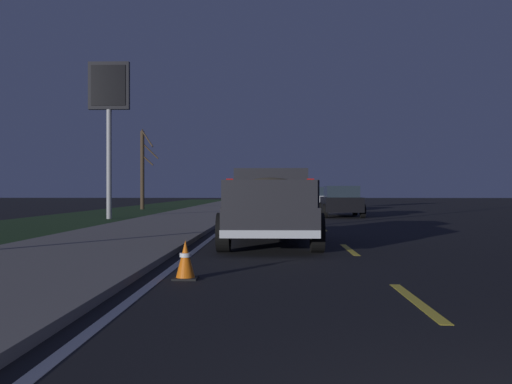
{
  "coord_description": "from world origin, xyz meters",
  "views": [
    {
      "loc": [
        -2.45,
        1.7,
        1.32
      ],
      "look_at": [
        11.65,
        2.12,
        1.28
      ],
      "focal_mm": 40.07,
      "sensor_mm": 36.0,
      "label": 1
    }
  ],
  "objects_px": {
    "gas_price_sign": "(109,101)",
    "traffic_cone_near": "(185,260)",
    "pickup_truck": "(271,204)",
    "sedan_black": "(341,201)",
    "sedan_silver": "(324,199)",
    "bare_tree_far": "(143,167)"
  },
  "relations": [
    {
      "from": "sedan_silver",
      "to": "bare_tree_far",
      "type": "distance_m",
      "value": 12.71
    },
    {
      "from": "sedan_black",
      "to": "gas_price_sign",
      "type": "bearing_deg",
      "value": 103.7
    },
    {
      "from": "gas_price_sign",
      "to": "traffic_cone_near",
      "type": "distance_m",
      "value": 19.54
    },
    {
      "from": "gas_price_sign",
      "to": "sedan_black",
      "type": "bearing_deg",
      "value": -76.3
    },
    {
      "from": "sedan_black",
      "to": "pickup_truck",
      "type": "bearing_deg",
      "value": 166.8
    },
    {
      "from": "sedan_silver",
      "to": "sedan_black",
      "type": "xyz_separation_m",
      "value": [
        -8.79,
        -0.09,
        0.0
      ]
    },
    {
      "from": "gas_price_sign",
      "to": "bare_tree_far",
      "type": "relative_size",
      "value": 1.3
    },
    {
      "from": "pickup_truck",
      "to": "gas_price_sign",
      "type": "relative_size",
      "value": 0.75
    },
    {
      "from": "gas_price_sign",
      "to": "bare_tree_far",
      "type": "height_order",
      "value": "gas_price_sign"
    },
    {
      "from": "sedan_silver",
      "to": "sedan_black",
      "type": "relative_size",
      "value": 1.0
    },
    {
      "from": "pickup_truck",
      "to": "sedan_silver",
      "type": "height_order",
      "value": "pickup_truck"
    },
    {
      "from": "bare_tree_far",
      "to": "pickup_truck",
      "type": "bearing_deg",
      "value": -160.54
    },
    {
      "from": "sedan_silver",
      "to": "bare_tree_far",
      "type": "bearing_deg",
      "value": 81.54
    },
    {
      "from": "sedan_silver",
      "to": "traffic_cone_near",
      "type": "relative_size",
      "value": 7.62
    },
    {
      "from": "gas_price_sign",
      "to": "bare_tree_far",
      "type": "bearing_deg",
      "value": 6.32
    },
    {
      "from": "gas_price_sign",
      "to": "bare_tree_far",
      "type": "xyz_separation_m",
      "value": [
        13.32,
        1.48,
        -2.55
      ]
    },
    {
      "from": "pickup_truck",
      "to": "bare_tree_far",
      "type": "height_order",
      "value": "bare_tree_far"
    },
    {
      "from": "pickup_truck",
      "to": "sedan_silver",
      "type": "xyz_separation_m",
      "value": [
        23.64,
        -3.39,
        -0.2
      ]
    },
    {
      "from": "pickup_truck",
      "to": "sedan_black",
      "type": "bearing_deg",
      "value": -13.2
    },
    {
      "from": "sedan_black",
      "to": "gas_price_sign",
      "type": "xyz_separation_m",
      "value": [
        -2.68,
        11.01,
        4.69
      ]
    },
    {
      "from": "sedan_black",
      "to": "gas_price_sign",
      "type": "height_order",
      "value": "gas_price_sign"
    },
    {
      "from": "sedan_silver",
      "to": "sedan_black",
      "type": "bearing_deg",
      "value": -179.41
    }
  ]
}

